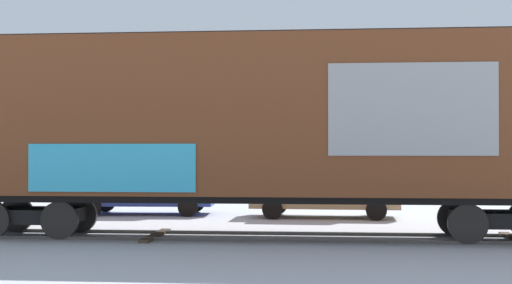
% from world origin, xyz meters
% --- Properties ---
extents(ground_plane, '(260.00, 260.00, 0.00)m').
position_xyz_m(ground_plane, '(0.00, 0.00, 0.00)').
color(ground_plane, '#B2B5BC').
extents(track, '(60.01, 2.81, 0.08)m').
position_xyz_m(track, '(0.29, 0.00, 0.04)').
color(track, '#4C4742').
rests_on(track, ground_plane).
extents(freight_car, '(16.83, 3.07, 5.07)m').
position_xyz_m(freight_car, '(0.76, -0.00, 2.89)').
color(freight_car, brown).
rests_on(freight_car, ground_plane).
extents(hillside, '(140.24, 40.25, 12.91)m').
position_xyz_m(hillside, '(0.07, 59.24, 4.34)').
color(hillside, gray).
rests_on(hillside, ground_plane).
extents(parked_car_blue, '(4.68, 2.05, 1.70)m').
position_xyz_m(parked_car_blue, '(-3.66, 6.19, 0.87)').
color(parked_car_blue, navy).
rests_on(parked_car_blue, ground_plane).
extents(parked_car_tan, '(4.77, 2.10, 1.70)m').
position_xyz_m(parked_car_tan, '(2.33, 5.55, 0.87)').
color(parked_car_tan, '#9E8966').
rests_on(parked_car_tan, ground_plane).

